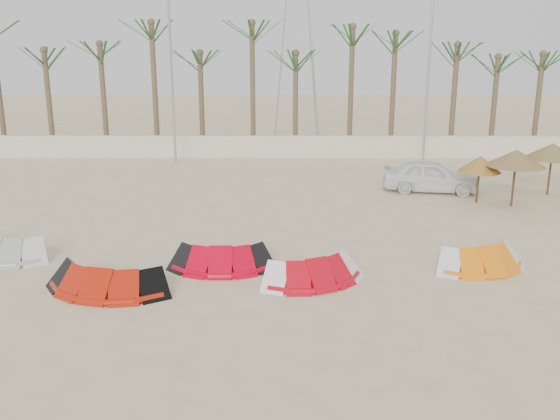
{
  "coord_description": "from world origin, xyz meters",
  "views": [
    {
      "loc": [
        0.12,
        -14.69,
        7.22
      ],
      "look_at": [
        0.0,
        6.0,
        1.3
      ],
      "focal_mm": 40.0,
      "sensor_mm": 36.0,
      "label": 1
    }
  ],
  "objects_px": {
    "kite_orange": "(480,254)",
    "kite_red_left": "(109,275)",
    "kite_grey": "(2,244)",
    "parasol_right": "(552,151)",
    "parasol_left": "(480,164)",
    "parasol_mid": "(516,158)",
    "kite_red_right": "(313,267)",
    "car": "(431,176)",
    "kite_red_mid": "(222,254)"
  },
  "relations": [
    {
      "from": "parasol_right",
      "to": "car",
      "type": "bearing_deg",
      "value": 174.21
    },
    {
      "from": "kite_red_right",
      "to": "parasol_left",
      "type": "xyz_separation_m",
      "value": [
        7.59,
        8.92,
        1.31
      ]
    },
    {
      "from": "kite_grey",
      "to": "kite_red_left",
      "type": "bearing_deg",
      "value": -31.88
    },
    {
      "from": "kite_grey",
      "to": "parasol_mid",
      "type": "height_order",
      "value": "parasol_mid"
    },
    {
      "from": "parasol_mid",
      "to": "kite_red_left",
      "type": "bearing_deg",
      "value": -148.8
    },
    {
      "from": "parasol_right",
      "to": "kite_orange",
      "type": "bearing_deg",
      "value": -122.7
    },
    {
      "from": "kite_orange",
      "to": "parasol_right",
      "type": "distance_m",
      "value": 11.09
    },
    {
      "from": "kite_red_mid",
      "to": "car",
      "type": "height_order",
      "value": "car"
    },
    {
      "from": "parasol_mid",
      "to": "kite_red_right",
      "type": "bearing_deg",
      "value": -136.95
    },
    {
      "from": "kite_red_left",
      "to": "car",
      "type": "bearing_deg",
      "value": 44.02
    },
    {
      "from": "kite_red_left",
      "to": "parasol_mid",
      "type": "xyz_separation_m",
      "value": [
        14.9,
        9.02,
        1.69
      ]
    },
    {
      "from": "kite_red_left",
      "to": "kite_red_right",
      "type": "bearing_deg",
      "value": 6.65
    },
    {
      "from": "kite_grey",
      "to": "kite_red_left",
      "type": "distance_m",
      "value": 5.06
    },
    {
      "from": "parasol_mid",
      "to": "car",
      "type": "distance_m",
      "value": 4.11
    },
    {
      "from": "kite_orange",
      "to": "parasol_mid",
      "type": "relative_size",
      "value": 1.37
    },
    {
      "from": "kite_orange",
      "to": "parasol_mid",
      "type": "xyz_separation_m",
      "value": [
        3.57,
        7.24,
        1.69
      ]
    },
    {
      "from": "kite_orange",
      "to": "car",
      "type": "xyz_separation_m",
      "value": [
        0.63,
        9.77,
        0.33
      ]
    },
    {
      "from": "kite_red_left",
      "to": "parasol_left",
      "type": "distance_m",
      "value": 16.68
    },
    {
      "from": "kite_orange",
      "to": "parasol_right",
      "type": "xyz_separation_m",
      "value": [
        5.93,
        9.24,
        1.62
      ]
    },
    {
      "from": "kite_grey",
      "to": "kite_red_right",
      "type": "bearing_deg",
      "value": -10.87
    },
    {
      "from": "kite_red_left",
      "to": "parasol_left",
      "type": "bearing_deg",
      "value": 35.31
    },
    {
      "from": "parasol_left",
      "to": "car",
      "type": "height_order",
      "value": "parasol_left"
    },
    {
      "from": "car",
      "to": "kite_red_left",
      "type": "bearing_deg",
      "value": 143.61
    },
    {
      "from": "kite_red_mid",
      "to": "kite_red_right",
      "type": "relative_size",
      "value": 0.91
    },
    {
      "from": "kite_orange",
      "to": "parasol_left",
      "type": "relative_size",
      "value": 1.62
    },
    {
      "from": "parasol_mid",
      "to": "parasol_right",
      "type": "distance_m",
      "value": 3.09
    },
    {
      "from": "kite_grey",
      "to": "parasol_mid",
      "type": "xyz_separation_m",
      "value": [
        19.19,
        6.35,
        1.69
      ]
    },
    {
      "from": "kite_orange",
      "to": "parasol_left",
      "type": "bearing_deg",
      "value": 73.99
    },
    {
      "from": "kite_red_left",
      "to": "kite_orange",
      "type": "xyz_separation_m",
      "value": [
        11.33,
        1.79,
        -0.0
      ]
    },
    {
      "from": "kite_red_left",
      "to": "kite_red_mid",
      "type": "height_order",
      "value": "same"
    },
    {
      "from": "car",
      "to": "kite_grey",
      "type": "bearing_deg",
      "value": 128.26
    },
    {
      "from": "kite_grey",
      "to": "parasol_left",
      "type": "relative_size",
      "value": 1.74
    },
    {
      "from": "parasol_left",
      "to": "car",
      "type": "distance_m",
      "value": 2.71
    },
    {
      "from": "kite_grey",
      "to": "parasol_left",
      "type": "distance_m",
      "value": 19.21
    },
    {
      "from": "kite_grey",
      "to": "kite_red_mid",
      "type": "relative_size",
      "value": 1.11
    },
    {
      "from": "kite_grey",
      "to": "kite_red_mid",
      "type": "height_order",
      "value": "same"
    },
    {
      "from": "parasol_left",
      "to": "car",
      "type": "bearing_deg",
      "value": 129.68
    },
    {
      "from": "parasol_left",
      "to": "kite_red_right",
      "type": "bearing_deg",
      "value": -130.41
    },
    {
      "from": "kite_grey",
      "to": "kite_orange",
      "type": "xyz_separation_m",
      "value": [
        15.62,
        -0.88,
        -0.0
      ]
    },
    {
      "from": "kite_red_right",
      "to": "kite_orange",
      "type": "xyz_separation_m",
      "value": [
        5.34,
        1.09,
        -0.0
      ]
    },
    {
      "from": "parasol_mid",
      "to": "car",
      "type": "bearing_deg",
      "value": 139.18
    },
    {
      "from": "kite_grey",
      "to": "parasol_right",
      "type": "xyz_separation_m",
      "value": [
        21.55,
        8.35,
        1.62
      ]
    },
    {
      "from": "kite_grey",
      "to": "kite_red_right",
      "type": "distance_m",
      "value": 10.46
    },
    {
      "from": "kite_grey",
      "to": "kite_red_right",
      "type": "xyz_separation_m",
      "value": [
        10.28,
        -1.97,
        -0.0
      ]
    },
    {
      "from": "car",
      "to": "parasol_mid",
      "type": "bearing_deg",
      "value": -121.23
    },
    {
      "from": "kite_orange",
      "to": "kite_red_left",
      "type": "bearing_deg",
      "value": -171.04
    },
    {
      "from": "parasol_left",
      "to": "kite_red_left",
      "type": "bearing_deg",
      "value": -144.69
    },
    {
      "from": "kite_red_left",
      "to": "parasol_mid",
      "type": "height_order",
      "value": "parasol_mid"
    },
    {
      "from": "kite_red_left",
      "to": "parasol_mid",
      "type": "bearing_deg",
      "value": 31.2
    },
    {
      "from": "kite_red_left",
      "to": "parasol_right",
      "type": "xyz_separation_m",
      "value": [
        17.26,
        11.02,
        1.61
      ]
    }
  ]
}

